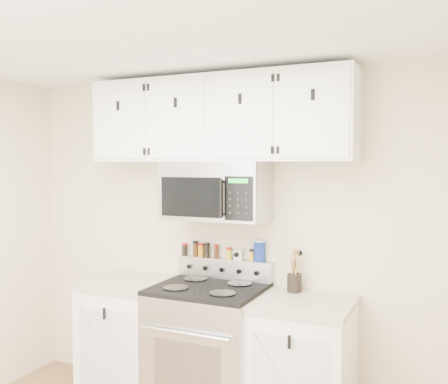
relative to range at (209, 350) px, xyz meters
The scene contains 17 objects.
back_wall 0.83m from the range, 90.00° to the left, with size 3.50×0.01×2.50m, color beige.
ceiling 2.46m from the range, 90.00° to the right, with size 3.50×3.50×0.01m, color white.
range is the anchor object (origin of this frame).
base_cabinet_left 0.69m from the range, behind, with size 0.64×0.62×0.92m.
base_cabinet_right 0.69m from the range, ahead, with size 0.64×0.62×0.92m.
microwave 1.15m from the range, 89.77° to the left, with size 0.76×0.44×0.42m.
upper_cabinets 1.67m from the range, 90.00° to the left, with size 2.00×0.35×0.62m.
utensil_crock 0.79m from the range, 20.96° to the left, with size 0.10×0.10×0.30m.
kitchen_timer 0.72m from the range, 69.01° to the left, with size 0.07×0.06×0.08m, color white.
salt_canister 0.80m from the range, 44.98° to the left, with size 0.09×0.09×0.16m.
spice_jar_0 0.80m from the range, 141.12° to the left, with size 0.04×0.04×0.09m.
spice_jar_1 0.77m from the range, 131.84° to the left, with size 0.04×0.04×0.12m.
spice_jar_2 0.75m from the range, 125.92° to the left, with size 0.05×0.05×0.10m.
spice_jar_3 0.74m from the range, 118.52° to the left, with size 0.04×0.04×0.11m.
spice_jar_4 0.73m from the range, 104.32° to the left, with size 0.04×0.04×0.10m.
spice_jar_5 0.72m from the range, 82.95° to the left, with size 0.04×0.04×0.09m.
spice_jar_6 0.75m from the range, 51.89° to the left, with size 0.04×0.04×0.09m.
Camera 1 is at (1.55, -1.72, 1.83)m, focal length 40.00 mm.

